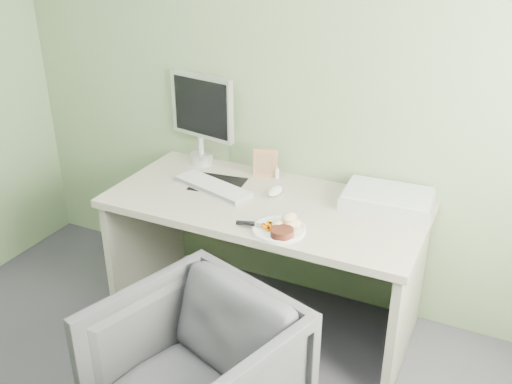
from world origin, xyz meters
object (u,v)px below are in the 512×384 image
at_px(scanner, 388,199).
at_px(desk_chair, 195,378).
at_px(plate, 279,230).
at_px(desk, 265,232).
at_px(monitor, 202,114).

relative_size(scanner, desk_chair, 0.60).
xyz_separation_m(plate, scanner, (0.38, 0.47, 0.03)).
bearing_deg(scanner, desk, -162.45).
xyz_separation_m(plate, desk_chair, (-0.10, -0.61, -0.41)).
bearing_deg(scanner, monitor, 171.83).
height_order(desk, plate, plate).
height_order(desk, desk_chair, desk).
bearing_deg(plate, desk, 126.67).
bearing_deg(plate, scanner, 50.56).
relative_size(plate, desk_chair, 0.34).
relative_size(desk, monitor, 3.10).
xyz_separation_m(scanner, monitor, (-1.11, 0.10, 0.26)).
bearing_deg(desk_chair, plate, 98.72).
bearing_deg(plate, monitor, 142.19).
height_order(plate, monitor, monitor).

